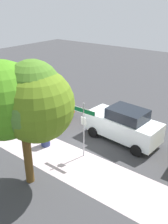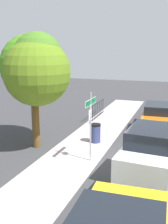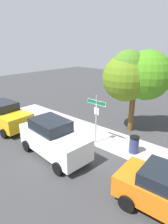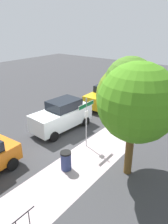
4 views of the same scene
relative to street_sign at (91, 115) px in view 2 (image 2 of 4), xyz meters
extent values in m
plane|color=#38383A|center=(0.39, -0.40, -2.03)|extent=(60.00, 60.00, 0.00)
cube|color=#B2A0A4|center=(2.39, 0.90, -2.03)|extent=(24.00, 2.60, 0.00)
cylinder|color=#9EA0A5|center=(0.00, 0.00, -0.53)|extent=(0.07, 0.07, 3.01)
cube|color=#0F723D|center=(0.00, 0.00, 0.57)|extent=(1.32, 0.02, 0.22)
cube|color=white|center=(0.00, 0.00, 0.57)|extent=(1.35, 0.02, 0.25)
cube|color=silver|center=(0.00, 0.02, 0.02)|extent=(0.32, 0.02, 0.42)
cylinder|color=brown|center=(0.72, 3.05, -0.52)|extent=(0.37, 0.37, 3.03)
sphere|color=#42851A|center=(1.34, 3.46, 1.88)|extent=(3.18, 3.18, 3.18)
sphere|color=#57791A|center=(0.31, 2.65, 1.69)|extent=(3.05, 3.05, 3.05)
sphere|color=#447421|center=(0.43, 2.66, 2.37)|extent=(2.23, 2.23, 2.23)
sphere|color=#49762C|center=(0.24, 3.16, 1.70)|extent=(2.11, 2.11, 2.11)
cube|color=white|center=(-0.77, -2.66, -1.15)|extent=(4.46, 2.06, 1.12)
cube|color=black|center=(-1.03, -2.64, -0.29)|extent=(2.19, 1.68, 0.60)
cylinder|color=black|center=(0.76, -1.91, -1.71)|extent=(0.65, 0.27, 0.64)
cylinder|color=black|center=(-2.18, -1.69, -1.71)|extent=(0.65, 0.27, 0.64)
cube|color=orange|center=(5.52, -2.38, -1.29)|extent=(4.42, 1.99, 0.85)
cube|color=black|center=(5.26, -2.40, -0.62)|extent=(2.16, 1.65, 0.49)
cylinder|color=black|center=(6.94, -1.43, -1.71)|extent=(0.65, 0.25, 0.64)
cylinder|color=black|center=(4.00, -1.59, -1.71)|extent=(0.65, 0.25, 0.64)
cylinder|color=black|center=(7.24, 1.90, -0.98)|extent=(3.49, 0.04, 0.04)
cylinder|color=black|center=(7.24, 1.90, -1.91)|extent=(3.49, 0.04, 0.04)
cylinder|color=black|center=(5.74, 1.90, -1.51)|extent=(0.03, 0.03, 1.05)
cylinder|color=black|center=(6.24, 1.90, -1.51)|extent=(0.03, 0.03, 1.05)
cylinder|color=black|center=(6.74, 1.90, -1.51)|extent=(0.03, 0.03, 1.05)
cylinder|color=black|center=(7.24, 1.90, -1.51)|extent=(0.03, 0.03, 1.05)
cylinder|color=black|center=(7.74, 1.90, -1.51)|extent=(0.03, 0.03, 1.05)
cylinder|color=black|center=(8.24, 1.90, -1.51)|extent=(0.03, 0.03, 1.05)
cylinder|color=black|center=(8.73, 1.90, -1.51)|extent=(0.03, 0.03, 1.05)
cylinder|color=navy|center=(2.34, 0.50, -1.58)|extent=(0.52, 0.52, 0.90)
cylinder|color=black|center=(2.34, 0.50, -1.09)|extent=(0.55, 0.55, 0.08)
camera|label=1|loc=(-6.67, 8.64, 5.48)|focal=39.56mm
camera|label=2|loc=(-10.59, -3.49, 2.77)|focal=43.91mm
camera|label=3|loc=(6.59, -8.52, 3.81)|focal=30.97mm
camera|label=4|loc=(8.73, 6.49, 4.72)|focal=34.01mm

